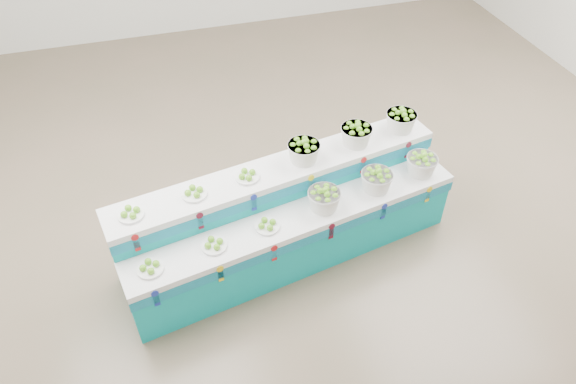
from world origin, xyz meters
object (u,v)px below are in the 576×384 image
(plate_upper_mid, at_px, (194,192))
(basket_upper_right, at_px, (401,120))
(display_stand, at_px, (288,217))
(basket_lower_left, at_px, (324,198))

(plate_upper_mid, bearing_deg, basket_upper_right, 10.35)
(display_stand, relative_size, basket_upper_right, 10.69)
(plate_upper_mid, relative_size, basket_upper_right, 0.74)
(display_stand, xyz_separation_m, basket_upper_right, (1.46, 0.50, 0.63))
(display_stand, relative_size, plate_upper_mid, 14.46)
(plate_upper_mid, bearing_deg, display_stand, -3.58)
(display_stand, bearing_deg, basket_upper_right, 8.40)
(display_stand, distance_m, plate_upper_mid, 1.09)
(basket_lower_left, height_order, plate_upper_mid, plate_upper_mid)
(plate_upper_mid, distance_m, basket_upper_right, 2.43)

